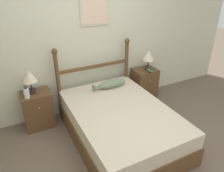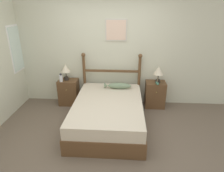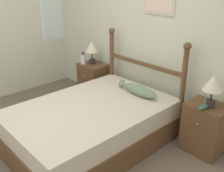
{
  "view_description": "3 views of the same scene",
  "coord_description": "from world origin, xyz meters",
  "views": [
    {
      "loc": [
        -1.24,
        -1.7,
        2.26
      ],
      "look_at": [
        0.14,
        1.0,
        0.7
      ],
      "focal_mm": 35.0,
      "sensor_mm": 36.0,
      "label": 1
    },
    {
      "loc": [
        0.39,
        -2.86,
        2.27
      ],
      "look_at": [
        0.12,
        1.01,
        0.69
      ],
      "focal_mm": 32.0,
      "sensor_mm": 36.0,
      "label": 2
    },
    {
      "loc": [
        2.31,
        -1.13,
        1.96
      ],
      "look_at": [
        0.07,
        0.96,
        0.68
      ],
      "focal_mm": 42.0,
      "sensor_mm": 36.0,
      "label": 3
    }
  ],
  "objects": [
    {
      "name": "ground_plane",
      "position": [
        0.0,
        0.0,
        0.0
      ],
      "size": [
        16.0,
        16.0,
        0.0
      ],
      "primitive_type": "plane",
      "color": "brown"
    },
    {
      "name": "wall_back",
      "position": [
        0.0,
        1.73,
        1.28
      ],
      "size": [
        6.4,
        0.08,
        2.55
      ],
      "color": "beige",
      "rests_on": "ground_plane"
    },
    {
      "name": "bed",
      "position": [
        0.08,
        0.61,
        0.26
      ],
      "size": [
        1.36,
        1.97,
        0.52
      ],
      "color": "brown",
      "rests_on": "ground_plane"
    },
    {
      "name": "headboard",
      "position": [
        0.08,
        1.56,
        0.71
      ],
      "size": [
        1.39,
        0.1,
        1.26
      ],
      "color": "brown",
      "rests_on": "ground_plane"
    },
    {
      "name": "nightstand_left",
      "position": [
        -0.96,
        1.49,
        0.31
      ],
      "size": [
        0.45,
        0.38,
        0.61
      ],
      "color": "brown",
      "rests_on": "ground_plane"
    },
    {
      "name": "nightstand_right",
      "position": [
        1.11,
        1.49,
        0.31
      ],
      "size": [
        0.45,
        0.38,
        0.61
      ],
      "color": "brown",
      "rests_on": "ground_plane"
    },
    {
      "name": "table_lamp_left",
      "position": [
        -0.99,
        1.5,
        0.88
      ],
      "size": [
        0.22,
        0.22,
        0.38
      ],
      "color": "#2D2823",
      "rests_on": "nightstand_left"
    },
    {
      "name": "table_lamp_right",
      "position": [
        1.14,
        1.46,
        0.88
      ],
      "size": [
        0.22,
        0.22,
        0.38
      ],
      "color": "#2D2823",
      "rests_on": "nightstand_right"
    },
    {
      "name": "bottle",
      "position": [
        -1.09,
        1.39,
        0.71
      ],
      "size": [
        0.08,
        0.08,
        0.2
      ],
      "color": "white",
      "rests_on": "nightstand_left"
    },
    {
      "name": "model_boat",
      "position": [
        1.12,
        1.38,
        0.64
      ],
      "size": [
        0.07,
        0.21,
        0.17
      ],
      "color": "#386651",
      "rests_on": "nightstand_right"
    },
    {
      "name": "fish_pillow",
      "position": [
        0.24,
        1.27,
        0.59
      ],
      "size": [
        0.6,
        0.16,
        0.13
      ],
      "color": "gray",
      "rests_on": "bed"
    }
  ]
}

